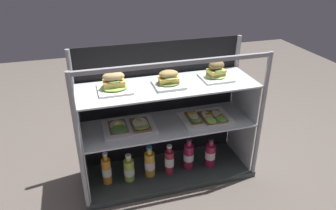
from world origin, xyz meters
name	(u,v)px	position (x,y,z in m)	size (l,w,h in m)	color
ground_plane	(168,175)	(0.00, 0.00, -0.01)	(6.00, 6.00, 0.02)	#5C534C
case_base_deck	(168,172)	(0.00, 0.00, 0.02)	(1.19, 0.42, 0.04)	#2F3836
case_frame	(163,105)	(0.00, 0.13, 0.51)	(1.19, 0.42, 0.94)	gray
riser_lower_tier	(168,148)	(0.00, 0.00, 0.23)	(1.13, 0.36, 0.38)	silver
shelf_lower_glass	(168,124)	(0.00, 0.00, 0.42)	(1.15, 0.37, 0.01)	silver
riser_upper_tier	(168,106)	(0.00, 0.00, 0.57)	(1.13, 0.36, 0.27)	silver
shelf_upper_glass	(168,86)	(0.00, 0.00, 0.71)	(1.15, 0.37, 0.01)	silver
plated_roll_sandwich_far_right	(114,84)	(-0.34, 0.02, 0.75)	(0.20, 0.20, 0.12)	white
plated_roll_sandwich_right_of_center	(168,80)	(0.00, -0.01, 0.75)	(0.18, 0.18, 0.10)	white
plated_roll_sandwich_far_left	(216,72)	(0.33, 0.01, 0.76)	(0.19, 0.19, 0.13)	white
open_sandwich_tray_left_of_center	(130,126)	(-0.26, 0.01, 0.45)	(0.34, 0.25, 0.06)	white
open_sandwich_tray_mid_right	(206,118)	(0.27, -0.02, 0.45)	(0.34, 0.25, 0.05)	white
juice_bottle_front_right_end	(107,171)	(-0.44, -0.02, 0.14)	(0.06, 0.06, 0.24)	orange
juice_bottle_front_second	(129,170)	(-0.29, -0.03, 0.13)	(0.07, 0.07, 0.21)	#AFCC4D
juice_bottle_front_fourth	(150,164)	(-0.14, -0.02, 0.14)	(0.07, 0.07, 0.24)	gold
juice_bottle_tucked_behind	(169,161)	(0.00, -0.03, 0.14)	(0.06, 0.06, 0.23)	#9E2A3B
juice_bottle_back_right	(189,156)	(0.15, -0.02, 0.14)	(0.07, 0.07, 0.25)	maroon
juice_bottle_front_left_end	(210,155)	(0.31, -0.04, 0.14)	(0.07, 0.07, 0.23)	#9D1B3B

